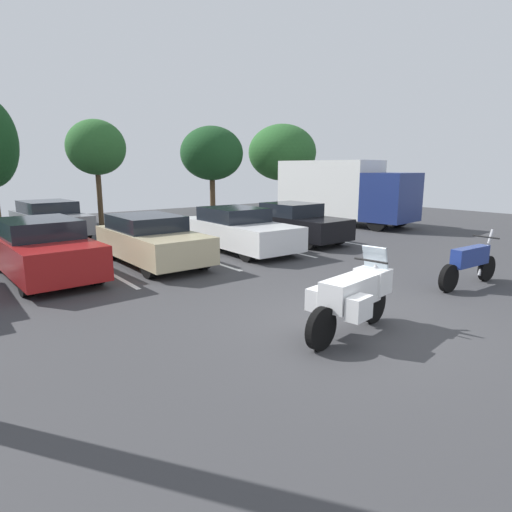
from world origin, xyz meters
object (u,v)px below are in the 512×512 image
(motorcycle_touring, at_px, (354,295))
(car_white, at_px, (238,230))
(car_far_grey, at_px, (50,219))
(motorcycle_second, at_px, (470,263))
(box_truck, at_px, (343,191))
(car_black, at_px, (294,223))
(car_champagne, at_px, (151,240))
(car_red, at_px, (43,249))

(motorcycle_touring, distance_m, car_white, 7.71)
(motorcycle_touring, bearing_deg, car_far_grey, 96.15)
(motorcycle_touring, relative_size, car_white, 0.48)
(motorcycle_second, relative_size, box_truck, 0.33)
(car_white, relative_size, car_black, 1.10)
(car_far_grey, height_order, box_truck, box_truck)
(motorcycle_second, distance_m, car_far_grey, 15.19)
(car_white, distance_m, car_far_grey, 8.22)
(car_champagne, relative_size, car_far_grey, 0.91)
(car_red, xyz_separation_m, car_far_grey, (1.68, 6.98, -0.01))
(motorcycle_touring, xyz_separation_m, car_champagne, (-0.41, 7.04, 0.03))
(car_white, xyz_separation_m, car_black, (2.67, 0.17, 0.01))
(motorcycle_touring, height_order, car_far_grey, car_far_grey)
(car_black, height_order, car_far_grey, car_black)
(car_champagne, height_order, car_far_grey, car_far_grey)
(car_red, xyz_separation_m, car_champagne, (2.81, -0.21, -0.02))
(car_black, xyz_separation_m, box_truck, (5.32, 2.32, 0.92))
(motorcycle_touring, height_order, car_champagne, motorcycle_touring)
(motorcycle_second, distance_m, box_truck, 11.38)
(motorcycle_second, xyz_separation_m, car_black, (0.97, 7.10, 0.13))
(motorcycle_touring, bearing_deg, car_black, 53.72)
(motorcycle_touring, height_order, car_white, car_white)
(car_red, bearing_deg, car_champagne, -4.31)
(box_truck, bearing_deg, motorcycle_second, -123.71)
(motorcycle_touring, xyz_separation_m, motorcycle_second, (4.44, 0.27, -0.11))
(motorcycle_second, height_order, car_champagne, car_champagne)
(motorcycle_second, xyz_separation_m, car_far_grey, (-5.98, 13.96, 0.15))
(car_red, height_order, box_truck, box_truck)
(car_red, bearing_deg, box_truck, 9.92)
(motorcycle_touring, height_order, box_truck, box_truck)
(motorcycle_second, bearing_deg, car_white, 103.82)
(motorcycle_touring, height_order, motorcycle_second, motorcycle_touring)
(car_far_grey, bearing_deg, car_red, -103.57)
(car_black, bearing_deg, car_white, -176.43)
(motorcycle_touring, distance_m, car_far_grey, 14.32)
(motorcycle_touring, relative_size, car_red, 0.50)
(motorcycle_touring, relative_size, car_black, 0.53)
(car_black, relative_size, car_far_grey, 0.93)
(car_red, xyz_separation_m, car_white, (5.96, -0.05, -0.03))
(motorcycle_second, distance_m, car_red, 10.37)
(car_white, bearing_deg, motorcycle_touring, -110.81)
(motorcycle_touring, relative_size, car_champagne, 0.53)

